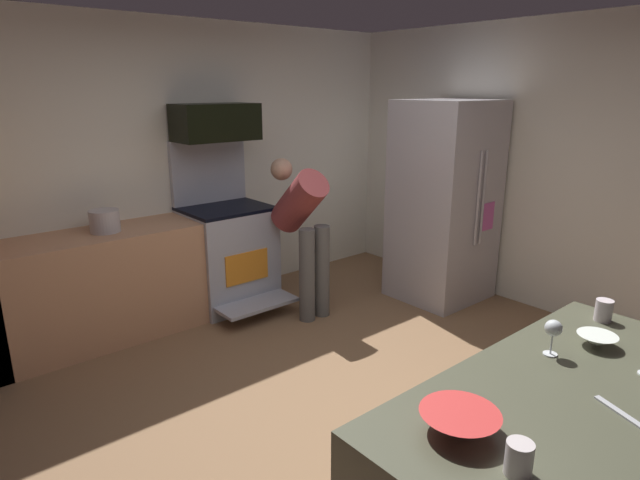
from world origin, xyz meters
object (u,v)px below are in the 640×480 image
at_px(mixing_bowl_large, 597,340).
at_px(mug_coffee, 604,310).
at_px(oven_range, 228,252).
at_px(person_cook, 303,224).
at_px(mixing_bowl_small, 459,422).
at_px(mug_tea, 519,459).
at_px(refrigerator, 444,202).
at_px(wine_glass_near, 554,329).
at_px(microwave, 216,122).
at_px(stock_pot, 105,221).

bearing_deg(mixing_bowl_large, mug_coffee, 18.27).
height_order(oven_range, mug_coffee, oven_range).
relative_size(person_cook, mixing_bowl_small, 5.12).
relative_size(mixing_bowl_large, mug_coffee, 1.58).
bearing_deg(mixing_bowl_small, person_cook, 61.34).
distance_m(mug_coffee, mug_tea, 1.35).
bearing_deg(person_cook, mug_coffee, -94.33).
bearing_deg(refrigerator, wine_glass_near, -133.84).
bearing_deg(microwave, wine_glass_near, -95.36).
relative_size(refrigerator, mixing_bowl_small, 6.99).
relative_size(oven_range, wine_glass_near, 9.54).
relative_size(oven_range, refrigerator, 0.81).
bearing_deg(oven_range, wine_glass_near, -95.51).
relative_size(person_cook, mug_coffee, 12.83).
bearing_deg(mug_tea, person_cook, 62.78).
bearing_deg(refrigerator, mixing_bowl_large, -129.19).
relative_size(mug_tea, stock_pot, 0.46).
xyz_separation_m(mixing_bowl_large, mug_coffee, (0.30, 0.10, 0.03)).
bearing_deg(mug_coffee, stock_pot, 111.60).
bearing_deg(oven_range, mug_tea, -107.12).
bearing_deg(mixing_bowl_small, refrigerator, 38.06).
bearing_deg(mixing_bowl_large, person_cook, 79.67).
bearing_deg(person_cook, mixing_bowl_small, -118.66).
bearing_deg(mixing_bowl_small, microwave, 72.72).
xyz_separation_m(oven_range, mug_tea, (-1.10, -3.58, 0.44)).
distance_m(mixing_bowl_large, mixing_bowl_small, 0.98).
bearing_deg(mug_tea, stock_pot, 89.74).
relative_size(microwave, mixing_bowl_small, 2.72).
xyz_separation_m(refrigerator, wine_glass_near, (-2.03, -2.11, 0.07)).
height_order(oven_range, wine_glass_near, oven_range).
xyz_separation_m(oven_range, person_cook, (0.41, -0.63, 0.33)).
height_order(mixing_bowl_large, mug_tea, mug_tea).
height_order(microwave, person_cook, microwave).
xyz_separation_m(oven_range, mug_coffee, (0.21, -3.27, 0.44)).
distance_m(mug_tea, stock_pot, 3.59).
height_order(oven_range, mixing_bowl_small, oven_range).
bearing_deg(stock_pot, oven_range, -0.61).
xyz_separation_m(oven_range, microwave, (-0.00, 0.09, 1.20)).
xyz_separation_m(person_cook, mixing_bowl_large, (-0.50, -2.74, 0.09)).
bearing_deg(person_cook, stock_pot, 156.80).
bearing_deg(microwave, oven_range, -90.00).
distance_m(mixing_bowl_small, mug_coffee, 1.29).
bearing_deg(wine_glass_near, person_cook, 74.59).
distance_m(oven_range, wine_glass_near, 3.33).
bearing_deg(person_cook, oven_range, 123.23).
relative_size(oven_range, mixing_bowl_large, 8.99).
height_order(oven_range, microwave, microwave).
bearing_deg(wine_glass_near, stock_pot, 103.18).
xyz_separation_m(oven_range, wine_glass_near, (-0.32, -3.28, 0.51)).
bearing_deg(wine_glass_near, mug_coffee, 0.72).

